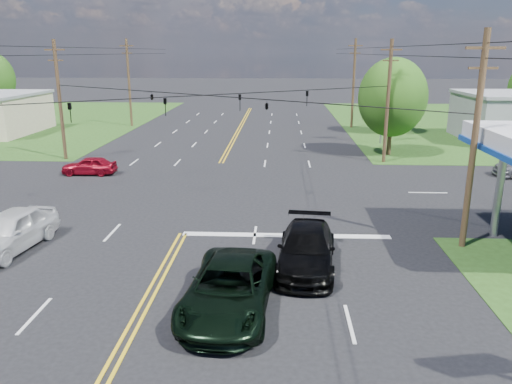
# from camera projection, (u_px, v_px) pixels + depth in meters

# --- Properties ---
(ground) EXTENTS (280.00, 280.00, 0.00)m
(ground) POSITION_uv_depth(u_px,v_px,m) (207.00, 190.00, 31.96)
(ground) COLOR black
(ground) RESTS_ON ground
(stop_bar) EXTENTS (10.00, 0.50, 0.02)m
(stop_bar) POSITION_uv_depth(u_px,v_px,m) (286.00, 236.00, 24.04)
(stop_bar) COLOR silver
(stop_bar) RESTS_ON ground
(pole_se) EXTENTS (1.60, 0.28, 9.50)m
(pole_se) POSITION_uv_depth(u_px,v_px,m) (475.00, 140.00, 21.37)
(pole_se) COLOR #482B1E
(pole_se) RESTS_ON ground
(pole_nw) EXTENTS (1.60, 0.28, 9.50)m
(pole_nw) POSITION_uv_depth(u_px,v_px,m) (60.00, 99.00, 39.87)
(pole_nw) COLOR #482B1E
(pole_nw) RESTS_ON ground
(pole_ne) EXTENTS (1.60, 0.28, 9.50)m
(pole_ne) POSITION_uv_depth(u_px,v_px,m) (388.00, 100.00, 38.68)
(pole_ne) COLOR #482B1E
(pole_ne) RESTS_ON ground
(pole_left_far) EXTENTS (1.60, 0.28, 10.00)m
(pole_left_far) POSITION_uv_depth(u_px,v_px,m) (129.00, 82.00, 58.07)
(pole_left_far) COLOR #482B1E
(pole_left_far) RESTS_ON ground
(pole_right_far) EXTENTS (1.60, 0.28, 10.00)m
(pole_right_far) POSITION_uv_depth(u_px,v_px,m) (354.00, 82.00, 56.88)
(pole_right_far) COLOR #482B1E
(pole_right_far) RESTS_ON ground
(span_wire_signals) EXTENTS (26.00, 18.00, 1.13)m
(span_wire_signals) POSITION_uv_depth(u_px,v_px,m) (204.00, 95.00, 30.33)
(span_wire_signals) COLOR black
(span_wire_signals) RESTS_ON ground
(power_lines) EXTENTS (26.04, 100.00, 0.64)m
(power_lines) POSITION_uv_depth(u_px,v_px,m) (197.00, 51.00, 27.70)
(power_lines) COLOR black
(power_lines) RESTS_ON ground
(tree_right_a) EXTENTS (5.70, 5.70, 8.18)m
(tree_right_a) POSITION_uv_depth(u_px,v_px,m) (392.00, 98.00, 41.53)
(tree_right_a) COLOR #482B1E
(tree_right_a) RESTS_ON ground
(tree_right_b) EXTENTS (4.94, 4.94, 7.09)m
(tree_right_b) POSITION_uv_depth(u_px,v_px,m) (391.00, 94.00, 53.13)
(tree_right_b) COLOR #482B1E
(tree_right_b) RESTS_ON ground
(pickup_dkgreen) EXTENTS (3.27, 6.25, 1.68)m
(pickup_dkgreen) POSITION_uv_depth(u_px,v_px,m) (229.00, 288.00, 16.86)
(pickup_dkgreen) COLOR black
(pickup_dkgreen) RESTS_ON ground
(suv_black) EXTENTS (2.81, 5.80, 1.63)m
(suv_black) POSITION_uv_depth(u_px,v_px,m) (306.00, 249.00, 20.28)
(suv_black) COLOR black
(suv_black) RESTS_ON ground
(pickup_white) EXTENTS (2.79, 5.48, 1.79)m
(pickup_white) POSITION_uv_depth(u_px,v_px,m) (10.00, 231.00, 22.11)
(pickup_white) COLOR silver
(pickup_white) RESTS_ON ground
(sedan_red) EXTENTS (3.87, 1.65, 1.30)m
(sedan_red) POSITION_uv_depth(u_px,v_px,m) (89.00, 166.00, 35.86)
(sedan_red) COLOR maroon
(sedan_red) RESTS_ON ground
(polesign_ne) EXTENTS (2.02, 0.51, 7.31)m
(polesign_ne) POSITION_uv_depth(u_px,v_px,m) (384.00, 85.00, 46.59)
(polesign_ne) COLOR #A5A5AA
(polesign_ne) RESTS_ON ground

